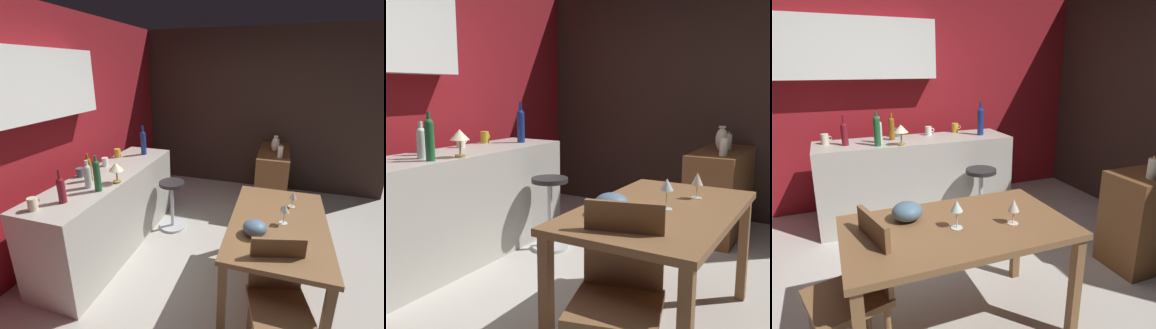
# 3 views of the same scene
# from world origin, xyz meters

# --- Properties ---
(ground_plane) EXTENTS (9.00, 9.00, 0.00)m
(ground_plane) POSITION_xyz_m (0.00, 0.00, 0.00)
(ground_plane) COLOR #B7B2A8
(wall_kitchen_back) EXTENTS (5.20, 0.33, 2.60)m
(wall_kitchen_back) POSITION_xyz_m (-0.06, 2.08, 1.41)
(wall_kitchen_back) COLOR maroon
(wall_kitchen_back) RESTS_ON ground_plane
(wall_side_right) EXTENTS (0.10, 4.40, 2.60)m
(wall_side_right) POSITION_xyz_m (2.55, 0.30, 1.30)
(wall_side_right) COLOR #33231E
(wall_side_right) RESTS_ON ground_plane
(dining_table) EXTENTS (1.37, 0.81, 0.74)m
(dining_table) POSITION_xyz_m (-0.01, -0.32, 0.65)
(dining_table) COLOR brown
(dining_table) RESTS_ON ground_plane
(kitchen_counter) EXTENTS (2.10, 0.60, 0.90)m
(kitchen_counter) POSITION_xyz_m (0.19, 1.49, 0.45)
(kitchen_counter) COLOR #B2ADA3
(kitchen_counter) RESTS_ON ground_plane
(sideboard_cabinet) EXTENTS (1.10, 0.44, 0.82)m
(sideboard_cabinet) POSITION_xyz_m (1.97, -0.21, 0.41)
(sideboard_cabinet) COLOR brown
(sideboard_cabinet) RESTS_ON ground_plane
(chair_near_window) EXTENTS (0.49, 0.49, 0.89)m
(chair_near_window) POSITION_xyz_m (-0.62, -0.35, 0.49)
(chair_near_window) COLOR brown
(chair_near_window) RESTS_ON ground_plane
(bar_stool) EXTENTS (0.34, 0.34, 0.64)m
(bar_stool) POSITION_xyz_m (0.75, 0.97, 0.34)
(bar_stool) COLOR #262323
(bar_stool) RESTS_ON ground_plane
(wine_glass_left) EXTENTS (0.07, 0.07, 0.18)m
(wine_glass_left) POSITION_xyz_m (-0.04, -0.36, 0.87)
(wine_glass_left) COLOR silver
(wine_glass_left) RESTS_ON dining_table
(wine_glass_right) EXTENTS (0.07, 0.07, 0.16)m
(wine_glass_right) POSITION_xyz_m (0.30, -0.43, 0.86)
(wine_glass_right) COLOR silver
(wine_glass_right) RESTS_ON dining_table
(fruit_bowl) EXTENTS (0.19, 0.19, 0.12)m
(fruit_bowl) POSITION_xyz_m (-0.28, -0.14, 0.80)
(fruit_bowl) COLOR slate
(fruit_bowl) RESTS_ON dining_table
(wine_bottle_ruby) EXTENTS (0.07, 0.07, 0.30)m
(wine_bottle_ruby) POSITION_xyz_m (-0.53, 1.46, 1.03)
(wine_bottle_ruby) COLOR maroon
(wine_bottle_ruby) RESTS_ON kitchen_counter
(wine_bottle_amber) EXTENTS (0.06, 0.06, 0.29)m
(wine_bottle_amber) POSITION_xyz_m (-0.05, 1.55, 1.03)
(wine_bottle_amber) COLOR #8C5114
(wine_bottle_amber) RESTS_ON kitchen_counter
(wine_bottle_green) EXTENTS (0.06, 0.06, 0.35)m
(wine_bottle_green) POSITION_xyz_m (-0.23, 1.32, 1.06)
(wine_bottle_green) COLOR #1E592D
(wine_bottle_green) RESTS_ON kitchen_counter
(wine_bottle_cobalt) EXTENTS (0.07, 0.07, 0.38)m
(wine_bottle_cobalt) POSITION_xyz_m (0.95, 1.45, 1.07)
(wine_bottle_cobalt) COLOR navy
(wine_bottle_cobalt) RESTS_ON kitchen_counter
(wine_bottle_clear) EXTENTS (0.07, 0.07, 0.27)m
(wine_bottle_clear) POSITION_xyz_m (-0.20, 1.45, 1.03)
(wine_bottle_clear) COLOR silver
(wine_bottle_clear) RESTS_ON kitchen_counter
(cup_mustard) EXTENTS (0.11, 0.08, 0.11)m
(cup_mustard) POSITION_xyz_m (0.74, 1.71, 0.95)
(cup_mustard) COLOR gold
(cup_mustard) RESTS_ON kitchen_counter
(cup_slate) EXTENTS (0.12, 0.09, 0.09)m
(cup_slate) POSITION_xyz_m (0.02, 1.72, 0.95)
(cup_slate) COLOR #515660
(cup_slate) RESTS_ON kitchen_counter
(cup_white) EXTENTS (0.11, 0.07, 0.10)m
(cup_white) POSITION_xyz_m (0.40, 1.67, 0.95)
(cup_white) COLOR white
(cup_white) RESTS_ON kitchen_counter
(cup_cream) EXTENTS (0.11, 0.08, 0.11)m
(cup_cream) POSITION_xyz_m (-0.72, 1.59, 0.95)
(cup_cream) COLOR beige
(cup_cream) RESTS_ON kitchen_counter
(counter_lamp) EXTENTS (0.15, 0.15, 0.21)m
(counter_lamp) POSITION_xyz_m (-0.01, 1.26, 1.06)
(counter_lamp) COLOR #A58447
(counter_lamp) RESTS_ON kitchen_counter
(pillar_candle_tall) EXTENTS (0.07, 0.07, 0.19)m
(pillar_candle_tall) POSITION_xyz_m (1.62, -0.29, 0.90)
(pillar_candle_tall) COLOR white
(pillar_candle_tall) RESTS_ON sideboard_cabinet
(pillar_candle_short) EXTENTS (0.06, 0.06, 0.18)m
(pillar_candle_short) POSITION_xyz_m (2.08, -0.24, 0.90)
(pillar_candle_short) COLOR white
(pillar_candle_short) RESTS_ON sideboard_cabinet
(vase_ceramic_ivory) EXTENTS (0.12, 0.12, 0.24)m
(vase_ceramic_ivory) POSITION_xyz_m (1.88, -0.21, 0.93)
(vase_ceramic_ivory) COLOR beige
(vase_ceramic_ivory) RESTS_ON sideboard_cabinet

